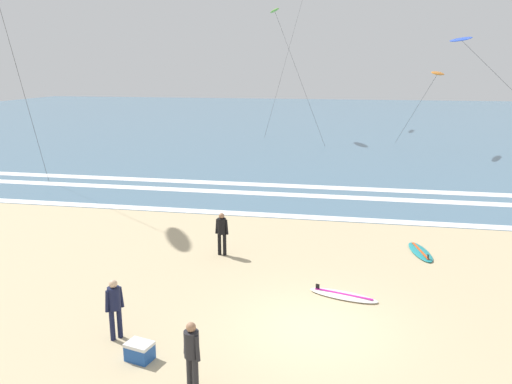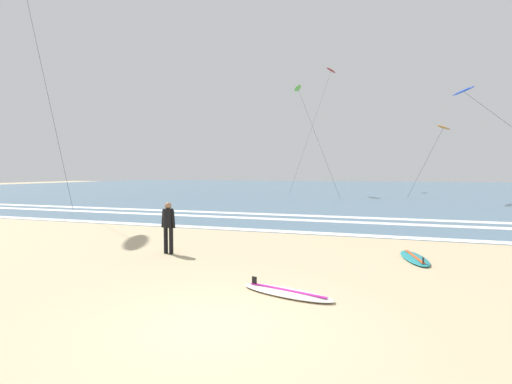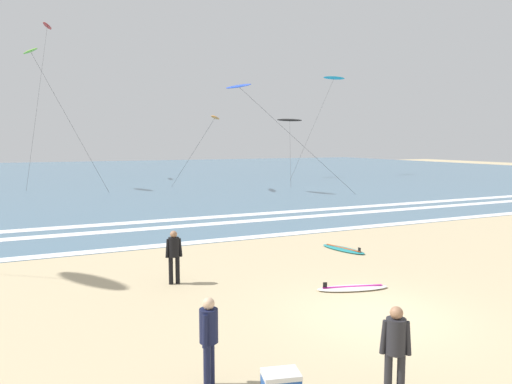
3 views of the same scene
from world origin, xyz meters
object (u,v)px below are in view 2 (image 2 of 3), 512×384
(surfboard_right_spare, at_px, (414,258))
(kite_blue_low_near, at_px, (464,92))
(kite_orange_high_left, at_px, (443,128))
(kite_lime_far_left, at_px, (298,89))
(surfboard_left_pile, at_px, (287,292))
(kite_red_high_right, at_px, (331,71))
(surfer_left_near, at_px, (168,223))

(surfboard_right_spare, distance_m, kite_blue_low_near, 23.15)
(kite_orange_high_left, relative_size, kite_lime_far_left, 0.58)
(surfboard_left_pile, height_order, kite_red_high_right, kite_red_high_right)
(surfer_left_near, distance_m, surfboard_left_pile, 5.29)
(surfboard_right_spare, relative_size, kite_red_high_right, 0.13)
(surfer_left_near, relative_size, kite_orange_high_left, 0.23)
(surfboard_right_spare, xyz_separation_m, kite_orange_high_left, (3.60, 23.92, 6.18))
(surfer_left_near, xyz_separation_m, kite_red_high_right, (-1.32, 44.90, 15.61))
(surfboard_right_spare, xyz_separation_m, kite_red_high_right, (-8.49, 43.32, 16.52))
(kite_blue_low_near, bearing_deg, kite_lime_far_left, 146.59)
(surfer_left_near, relative_size, kite_blue_low_near, 0.18)
(surfboard_right_spare, height_order, kite_orange_high_left, kite_orange_high_left)
(surfboard_right_spare, bearing_deg, kite_lime_far_left, 108.57)
(surfboard_left_pile, xyz_separation_m, kite_lime_far_left, (-7.67, 35.19, 11.73))
(surfboard_right_spare, height_order, surfboard_left_pile, same)
(surfboard_right_spare, bearing_deg, surfboard_left_pile, -122.34)
(kite_red_high_right, bearing_deg, surfer_left_near, -88.32)
(surfboard_left_pile, bearing_deg, surfboard_right_spare, 57.66)
(kite_blue_low_near, distance_m, kite_red_high_right, 27.05)
(surfboard_right_spare, relative_size, kite_blue_low_near, 0.24)
(kite_blue_low_near, bearing_deg, kite_red_high_right, 120.39)
(surfboard_left_pile, relative_size, kite_red_high_right, 0.13)
(kite_red_high_right, bearing_deg, surfboard_left_pile, -83.08)
(surfboard_right_spare, height_order, kite_blue_low_near, kite_blue_low_near)
(surfer_left_near, distance_m, kite_orange_high_left, 28.18)
(kite_red_high_right, bearing_deg, kite_lime_far_left, -98.65)
(kite_blue_low_near, xyz_separation_m, kite_red_high_right, (-13.07, 22.29, 7.99))
(surfboard_left_pile, height_order, kite_lime_far_left, kite_lime_far_left)
(surfer_left_near, relative_size, surfboard_right_spare, 0.73)
(kite_blue_low_near, relative_size, kite_red_high_right, 0.53)
(surfboard_right_spare, distance_m, kite_lime_far_left, 34.64)
(kite_orange_high_left, xyz_separation_m, kite_lime_far_left, (-13.98, 6.98, 5.56))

